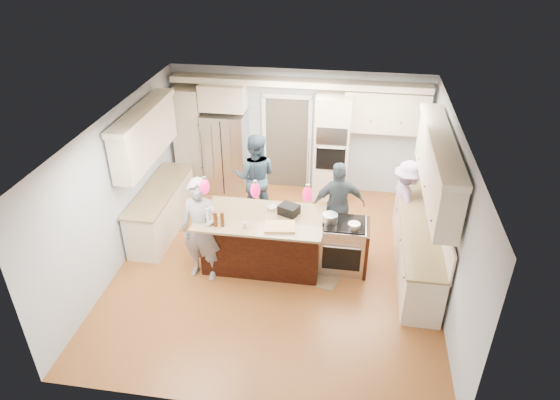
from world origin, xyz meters
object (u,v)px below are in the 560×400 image
(island_range, at_px, (344,245))
(person_bar_end, at_px, (201,230))
(refrigerator, at_px, (226,152))
(person_far_left, at_px, (255,177))
(kitchen_island, at_px, (264,239))

(island_range, relative_size, person_bar_end, 0.49)
(refrigerator, relative_size, island_range, 1.96)
(person_far_left, bearing_deg, person_bar_end, 74.67)
(kitchen_island, bearing_deg, refrigerator, 116.90)
(kitchen_island, bearing_deg, person_bar_end, -151.25)
(refrigerator, bearing_deg, person_bar_end, -83.53)
(person_bar_end, bearing_deg, refrigerator, 105.30)
(refrigerator, relative_size, kitchen_island, 0.86)
(person_bar_end, distance_m, person_far_left, 2.11)
(island_range, xyz_separation_m, person_far_left, (-1.85, 1.45, 0.44))
(kitchen_island, relative_size, person_far_left, 1.17)
(island_range, xyz_separation_m, person_bar_end, (-2.36, -0.60, 0.47))
(person_bar_end, bearing_deg, person_far_left, 84.91)
(kitchen_island, height_order, person_bar_end, person_bar_end)
(refrigerator, xyz_separation_m, person_bar_end, (0.35, -3.09, 0.03))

